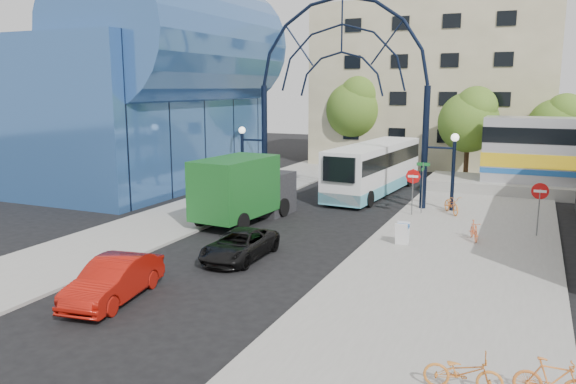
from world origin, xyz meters
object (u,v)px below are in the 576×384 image
at_px(do_not_enter_sign, 540,196).
at_px(tree_north_c, 559,124).
at_px(tree_north_b, 356,106).
at_px(bike_far_b, 553,380).
at_px(tree_north_a, 470,119).
at_px(bike_near_b, 474,231).
at_px(green_truck, 245,189).
at_px(red_sedan, 114,280).
at_px(street_name_sign, 423,177).
at_px(black_suv, 240,245).
at_px(stop_sign, 413,181).
at_px(city_bus, 374,168).
at_px(bike_far_a, 463,372).
at_px(gateway_arch, 341,58).
at_px(sandwich_board, 402,231).
at_px(bike_near_a, 452,205).

xyz_separation_m(do_not_enter_sign, tree_north_c, (1.12, 17.93, 2.30)).
relative_size(tree_north_b, bike_far_b, 4.91).
relative_size(tree_north_a, bike_near_b, 4.76).
distance_m(green_truck, red_sedan, 11.64).
relative_size(street_name_sign, black_suv, 0.67).
bearing_deg(tree_north_b, black_suv, -82.38).
xyz_separation_m(tree_north_c, bike_far_b, (-0.78, -33.04, -3.67)).
bearing_deg(tree_north_c, red_sedan, -113.39).
distance_m(tree_north_a, green_truck, 20.74).
xyz_separation_m(stop_sign, bike_near_b, (3.60, -4.00, -1.43)).
bearing_deg(red_sedan, bike_far_b, -13.66).
bearing_deg(black_suv, bike_near_b, 36.49).
bearing_deg(green_truck, red_sedan, -78.81).
bearing_deg(stop_sign, bike_far_b, -69.08).
distance_m(city_bus, bike_far_a, 24.90).
xyz_separation_m(stop_sign, black_suv, (-4.89, -10.37, -1.41)).
bearing_deg(tree_north_c, gateway_arch, -131.04).
bearing_deg(city_bus, sandwich_board, -64.87).
bearing_deg(tree_north_b, street_name_sign, -62.35).
bearing_deg(bike_far_b, tree_north_b, 23.45).
distance_m(red_sedan, bike_far_b, 13.09).
xyz_separation_m(black_suv, bike_far_b, (11.43, -6.74, 0.03)).
bearing_deg(tree_north_a, gateway_arch, -117.17).
distance_m(gateway_arch, bike_near_a, 10.43).
distance_m(sandwich_board, tree_north_a, 20.33).
relative_size(gateway_arch, city_bus, 1.13).
relative_size(do_not_enter_sign, sandwich_board, 2.51).
relative_size(sandwich_board, bike_near_b, 0.67).
relative_size(tree_north_b, bike_near_b, 5.44).
height_order(gateway_arch, bike_far_a, gateway_arch).
xyz_separation_m(tree_north_b, city_bus, (4.97, -11.98, -3.56)).
bearing_deg(tree_north_a, street_name_sign, -93.96).
xyz_separation_m(city_bus, bike_far_a, (8.41, -23.41, -1.13)).
distance_m(gateway_arch, street_name_sign, 8.38).
height_order(city_bus, bike_far_b, city_bus).
relative_size(gateway_arch, bike_far_a, 7.81).
bearing_deg(gateway_arch, street_name_sign, -15.07).
bearing_deg(do_not_enter_sign, city_bus, 141.27).
bearing_deg(bike_far_a, sandwich_board, 12.70).
height_order(do_not_enter_sign, tree_north_a, tree_north_a).
bearing_deg(street_name_sign, bike_near_b, -55.14).
bearing_deg(tree_north_a, sandwich_board, -91.50).
distance_m(tree_north_c, black_suv, 29.23).
relative_size(do_not_enter_sign, bike_near_b, 1.69).
xyz_separation_m(tree_north_b, black_suv, (3.79, -28.30, -4.68)).
bearing_deg(bike_far_a, bike_near_a, 2.37).
height_order(bike_near_b, bike_far_a, bike_far_a).
height_order(black_suv, red_sedan, red_sedan).
height_order(stop_sign, bike_near_b, stop_sign).
relative_size(do_not_enter_sign, street_name_sign, 0.89).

